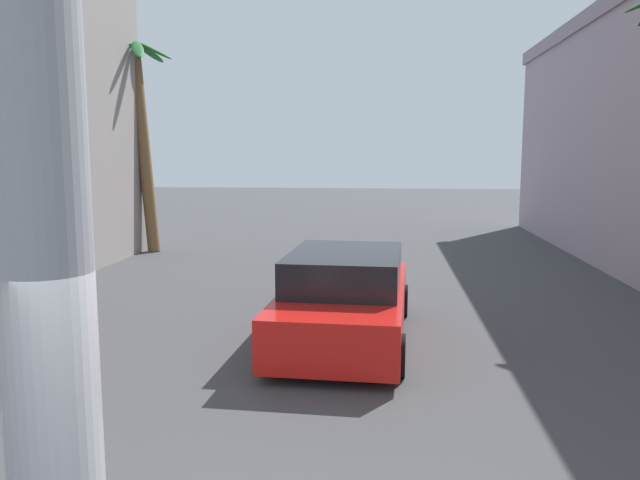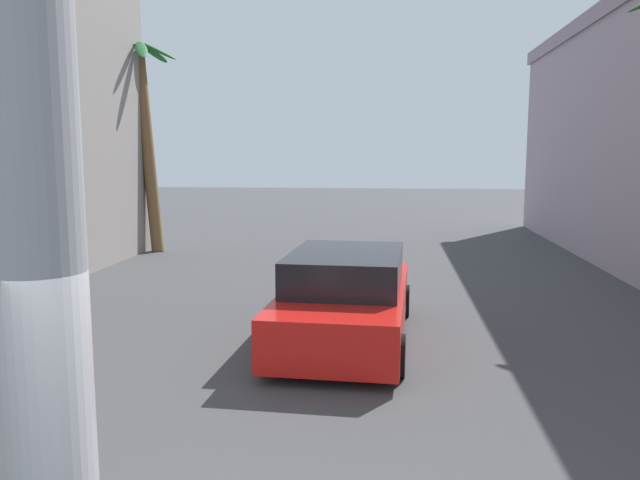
{
  "view_description": "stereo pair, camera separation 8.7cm",
  "coord_description": "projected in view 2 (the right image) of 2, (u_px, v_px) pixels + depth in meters",
  "views": [
    {
      "loc": [
        0.94,
        -2.88,
        3.24
      ],
      "look_at": [
        0.0,
        6.22,
        1.98
      ],
      "focal_mm": 35.0,
      "sensor_mm": 36.0,
      "label": 1
    },
    {
      "loc": [
        1.03,
        -2.87,
        3.24
      ],
      "look_at": [
        0.0,
        6.22,
        1.98
      ],
      "focal_mm": 35.0,
      "sensor_mm": 36.0,
      "label": 2
    }
  ],
  "objects": [
    {
      "name": "ground_plane",
      "position": [
        340.0,
        308.0,
        13.23
      ],
      "size": [
        92.68,
        92.68,
        0.0
      ],
      "primitive_type": "plane",
      "color": "#424244"
    },
    {
      "name": "car_lead",
      "position": [
        346.0,
        298.0,
        10.91
      ],
      "size": [
        2.35,
        5.07,
        1.56
      ],
      "color": "black",
      "rests_on": "ground"
    },
    {
      "name": "palm_tree_far_left",
      "position": [
        146.0,
        129.0,
        20.37
      ],
      "size": [
        2.38,
        2.27,
        6.83
      ],
      "color": "brown",
      "rests_on": "ground"
    },
    {
      "name": "palm_tree_mid_left",
      "position": [
        18.0,
        74.0,
        13.09
      ],
      "size": [
        3.3,
        3.08,
        7.67
      ],
      "color": "brown",
      "rests_on": "ground"
    }
  ]
}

